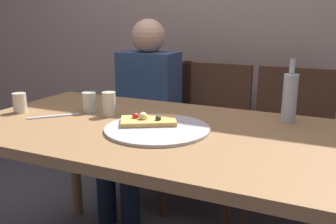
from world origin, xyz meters
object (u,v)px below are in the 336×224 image
(pizza_tray, at_px, (157,129))
(wine_glass, at_px, (20,103))
(chair_middle, at_px, (209,128))
(dining_table, at_px, (157,146))
(pizza_slice_last, at_px, (147,120))
(tumbler_far, at_px, (89,102))
(wine_bottle, at_px, (290,97))
(tumbler_near, at_px, (109,104))
(chair_left, at_px, (154,120))
(guest_in_sweater, at_px, (142,107))
(chair_right, at_px, (290,138))
(table_knife, at_px, (54,116))

(pizza_tray, height_order, wine_glass, wine_glass)
(chair_middle, bearing_deg, dining_table, 93.35)
(pizza_slice_last, relative_size, tumbler_far, 2.75)
(pizza_tray, xyz_separation_m, wine_bottle, (0.45, 0.33, 0.10))
(tumbler_near, xyz_separation_m, wine_glass, (-0.41, -0.12, -0.01))
(tumbler_near, distance_m, wine_glass, 0.43)
(wine_bottle, bearing_deg, chair_left, 149.38)
(chair_left, distance_m, guest_in_sweater, 0.20)
(tumbler_far, bearing_deg, chair_right, 42.15)
(tumbler_far, bearing_deg, dining_table, -12.30)
(chair_middle, bearing_deg, tumbler_near, 73.88)
(wine_bottle, height_order, table_knife, wine_bottle)
(table_knife, bearing_deg, chair_right, 178.39)
(pizza_slice_last, height_order, tumbler_far, tumbler_far)
(pizza_tray, xyz_separation_m, chair_middle, (-0.07, 0.87, -0.25))
(pizza_slice_last, bearing_deg, wine_bottle, 30.21)
(chair_middle, bearing_deg, wine_bottle, 133.98)
(chair_left, xyz_separation_m, chair_middle, (0.39, 0.00, 0.00))
(guest_in_sweater, bearing_deg, tumbler_far, 94.58)
(tumbler_near, distance_m, chair_right, 1.08)
(chair_right, relative_size, guest_in_sweater, 0.77)
(dining_table, height_order, chair_left, chair_left)
(table_knife, height_order, chair_left, chair_left)
(tumbler_near, relative_size, wine_glass, 1.19)
(dining_table, bearing_deg, tumbler_far, 167.70)
(pizza_slice_last, relative_size, chair_left, 0.28)
(tumbler_near, height_order, chair_middle, chair_middle)
(dining_table, bearing_deg, table_knife, -173.77)
(wine_bottle, xyz_separation_m, tumbler_near, (-0.74, -0.23, -0.05))
(wine_glass, height_order, table_knife, wine_glass)
(wine_glass, height_order, chair_left, chair_left)
(pizza_tray, height_order, guest_in_sweater, guest_in_sweater)
(pizza_slice_last, bearing_deg, chair_middle, 90.57)
(dining_table, relative_size, guest_in_sweater, 1.36)
(chair_right, bearing_deg, wine_glass, 38.54)
(pizza_slice_last, height_order, wine_bottle, wine_bottle)
(dining_table, relative_size, wine_glass, 17.49)
(wine_bottle, bearing_deg, guest_in_sweater, 157.00)
(pizza_slice_last, xyz_separation_m, chair_right, (0.47, 0.83, -0.26))
(pizza_tray, xyz_separation_m, pizza_slice_last, (-0.06, 0.03, 0.02))
(chair_left, bearing_deg, chair_middle, -180.00)
(pizza_slice_last, relative_size, chair_middle, 0.28)
(tumbler_near, height_order, tumbler_far, tumbler_near)
(wine_glass, relative_size, chair_right, 0.10)
(wine_bottle, height_order, tumbler_near, wine_bottle)
(chair_middle, height_order, chair_right, same)
(pizza_tray, relative_size, tumbler_near, 3.82)
(tumbler_far, height_order, chair_middle, chair_middle)
(wine_glass, height_order, chair_right, chair_right)
(tumbler_near, relative_size, chair_middle, 0.12)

